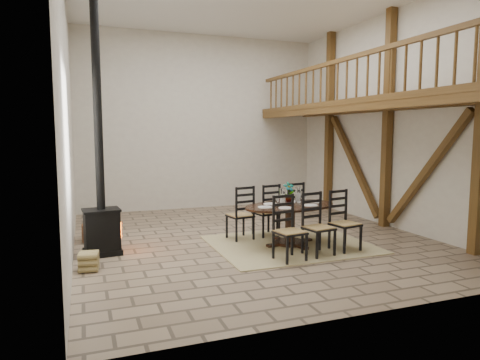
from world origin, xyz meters
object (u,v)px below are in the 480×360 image
object	(u,v)px
log_basket	(96,231)
dining_table	(290,224)
log_stack	(89,261)
wood_stove	(101,193)

from	to	relation	value
log_basket	dining_table	bearing A→B (deg)	-24.89
dining_table	log_stack	size ratio (longest dim) A/B	7.00
dining_table	log_stack	bearing A→B (deg)	175.12
wood_stove	log_basket	size ratio (longest dim) A/B	9.20
wood_stove	dining_table	bearing A→B (deg)	-14.77
dining_table	log_stack	distance (m)	3.78
wood_stove	log_basket	distance (m)	1.43
log_basket	log_stack	size ratio (longest dim) A/B	1.57
dining_table	log_basket	size ratio (longest dim) A/B	4.47
dining_table	log_basket	xyz separation A→B (m)	(-3.59, 1.66, -0.22)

